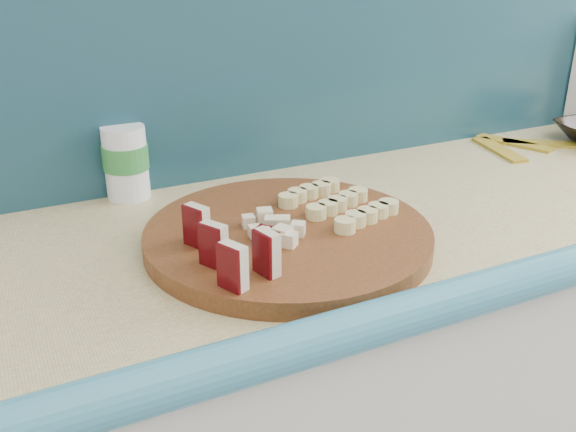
# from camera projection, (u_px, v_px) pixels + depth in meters

# --- Properties ---
(kitchen_counter) EXTENTS (2.20, 0.63, 0.91)m
(kitchen_counter) POSITION_uv_depth(u_px,v_px,m) (524.00, 358.00, 1.49)
(kitchen_counter) COLOR silver
(kitchen_counter) RESTS_ON ground
(backsplash) EXTENTS (2.20, 0.02, 0.50)m
(backsplash) POSITION_uv_depth(u_px,v_px,m) (475.00, 30.00, 1.44)
(backsplash) COLOR teal
(backsplash) RESTS_ON kitchen_counter
(cutting_board) EXTENTS (0.56, 0.56, 0.03)m
(cutting_board) POSITION_uv_depth(u_px,v_px,m) (288.00, 236.00, 1.00)
(cutting_board) COLOR #45290E
(cutting_board) RESTS_ON kitchen_counter
(apple_wedges) EXTENTS (0.09, 0.18, 0.06)m
(apple_wedges) POSITION_uv_depth(u_px,v_px,m) (226.00, 247.00, 0.87)
(apple_wedges) COLOR beige
(apple_wedges) RESTS_ON cutting_board
(apple_chunks) EXTENTS (0.07, 0.08, 0.02)m
(apple_chunks) POSITION_uv_depth(u_px,v_px,m) (274.00, 226.00, 0.98)
(apple_chunks) COLOR #F6E7C5
(apple_chunks) RESTS_ON cutting_board
(banana_slices) EXTENTS (0.17, 0.19, 0.02)m
(banana_slices) POSITION_uv_depth(u_px,v_px,m) (337.00, 204.00, 1.06)
(banana_slices) COLOR #D8CB84
(banana_slices) RESTS_ON cutting_board
(canister) EXTENTS (0.08, 0.08, 0.13)m
(canister) POSITION_uv_depth(u_px,v_px,m) (126.00, 161.00, 1.16)
(canister) COLOR white
(canister) RESTS_ON kitchen_counter
(banana_peel) EXTENTS (0.24, 0.20, 0.01)m
(banana_peel) POSITION_uv_depth(u_px,v_px,m) (518.00, 145.00, 1.47)
(banana_peel) COLOR gold
(banana_peel) RESTS_ON kitchen_counter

